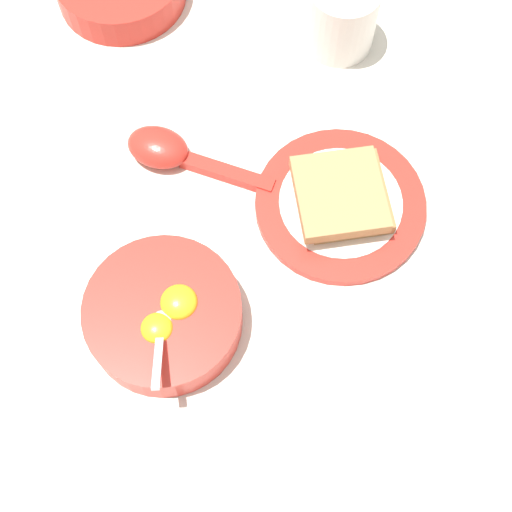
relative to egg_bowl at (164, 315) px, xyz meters
The scene contains 6 objects.
ground_plane 0.21m from the egg_bowl, behind, with size 3.00×3.00×0.00m, color silver.
egg_bowl is the anchor object (origin of this frame).
toast_plate 0.21m from the egg_bowl, 125.20° to the left, with size 0.17×0.17×0.01m.
toast_sandwich 0.21m from the egg_bowl, 125.08° to the left, with size 0.11×0.10×0.03m.
soup_spoon 0.18m from the egg_bowl, behind, with size 0.09×0.16×0.03m.
drinking_cup 0.38m from the egg_bowl, 151.23° to the left, with size 0.08×0.08×0.08m.
Camera 1 is at (0.41, 0.05, 0.65)m, focal length 50.00 mm.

